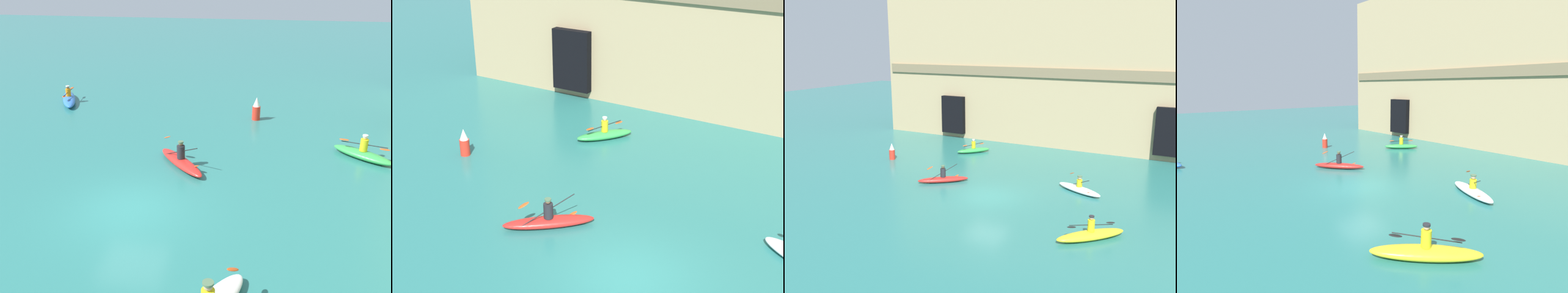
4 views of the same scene
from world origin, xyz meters
TOP-DOWN VIEW (x-y plane):
  - ground_plane at (0.00, 0.00)m, footprint 120.00×120.00m
  - kayak_green at (-6.00, 9.07)m, footprint 2.42×2.72m
  - kayak_blue at (-12.00, -7.80)m, footprint 3.52×2.21m
  - kayak_red at (-3.86, 1.11)m, footprint 3.01×2.68m
  - marker_buoy at (-10.65, 4.09)m, footprint 0.45×0.45m

SIDE VIEW (x-z plane):
  - ground_plane at x=0.00m, z-range 0.00..0.00m
  - kayak_red at x=-3.86m, z-range -0.37..0.85m
  - kayak_green at x=-6.00m, z-range -0.33..0.82m
  - kayak_blue at x=-12.00m, z-range -0.31..0.80m
  - marker_buoy at x=-10.65m, z-range -0.05..1.26m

